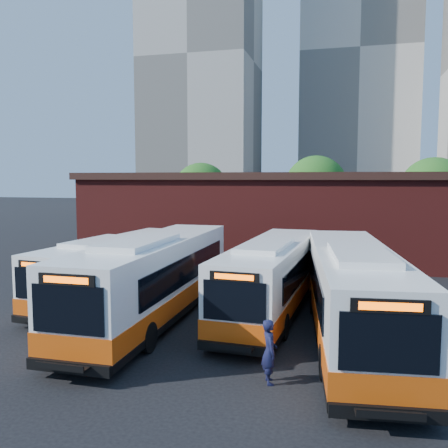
% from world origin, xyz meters
% --- Properties ---
extents(ground, '(220.00, 220.00, 0.00)m').
position_xyz_m(ground, '(0.00, 0.00, 0.00)').
color(ground, black).
extents(bus_west, '(3.50, 11.73, 3.15)m').
position_xyz_m(bus_west, '(-6.05, 4.54, 1.43)').
color(bus_west, white).
rests_on(bus_west, ground).
extents(bus_midwest, '(2.85, 13.48, 3.66)m').
position_xyz_m(bus_midwest, '(-2.72, 1.62, 1.66)').
color(bus_midwest, white).
rests_on(bus_midwest, ground).
extents(bus_mideast, '(3.28, 12.45, 3.36)m').
position_xyz_m(bus_mideast, '(1.98, 3.88, 1.52)').
color(bus_mideast, white).
rests_on(bus_mideast, ground).
extents(bus_east, '(4.15, 13.50, 3.63)m').
position_xyz_m(bus_east, '(5.42, 0.97, 1.65)').
color(bus_east, white).
rests_on(bus_east, ground).
extents(transit_worker, '(0.68, 0.82, 1.91)m').
position_xyz_m(transit_worker, '(3.00, -3.38, 0.96)').
color(transit_worker, '#121435').
rests_on(transit_worker, ground).
extents(depot_building, '(28.60, 12.60, 6.40)m').
position_xyz_m(depot_building, '(0.00, 20.00, 3.26)').
color(depot_building, maroon).
rests_on(depot_building, ground).
extents(tree_west, '(6.00, 6.00, 7.65)m').
position_xyz_m(tree_west, '(-10.00, 32.00, 4.64)').
color(tree_west, '#382314').
rests_on(tree_west, ground).
extents(tree_mid, '(6.56, 6.56, 8.36)m').
position_xyz_m(tree_mid, '(2.00, 34.00, 5.08)').
color(tree_mid, '#382314').
rests_on(tree_mid, ground).
extents(tree_east, '(6.24, 6.24, 7.96)m').
position_xyz_m(tree_east, '(13.00, 31.00, 4.83)').
color(tree_east, '#382314').
rests_on(tree_east, ground).
extents(tower_left, '(20.00, 18.00, 56.20)m').
position_xyz_m(tower_left, '(-22.00, 72.00, 27.84)').
color(tower_left, '#A9A59B').
rests_on(tower_left, ground).
extents(tower_center, '(22.00, 20.00, 61.20)m').
position_xyz_m(tower_center, '(7.00, 86.00, 30.34)').
color(tower_center, beige).
rests_on(tower_center, ground).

